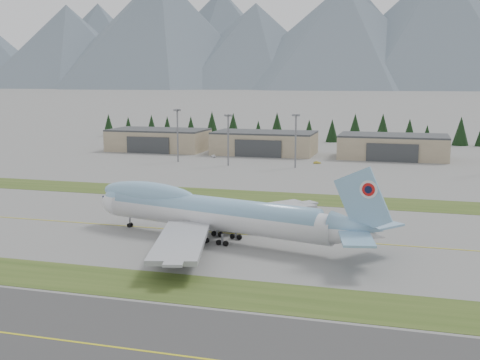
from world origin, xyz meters
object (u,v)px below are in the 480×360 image
(hangar_right, at_px, (393,146))
(service_vehicle_a, at_px, (214,157))
(service_vehicle_c, at_px, (421,162))
(hangar_left, at_px, (159,140))
(service_vehicle_b, at_px, (317,164))
(hangar_center, at_px, (265,143))
(boeing_747_freighter, at_px, (213,212))

(hangar_right, distance_m, service_vehicle_a, 81.96)
(service_vehicle_c, bearing_deg, hangar_right, 142.90)
(hangar_left, relative_size, service_vehicle_b, 14.81)
(hangar_right, relative_size, service_vehicle_b, 14.81)
(hangar_center, xyz_separation_m, service_vehicle_a, (-19.55, -18.98, -5.39))
(hangar_center, height_order, service_vehicle_a, hangar_center)
(hangar_left, bearing_deg, service_vehicle_c, -4.80)
(service_vehicle_b, bearing_deg, service_vehicle_a, 66.93)
(boeing_747_freighter, height_order, service_vehicle_c, boeing_747_freighter)
(service_vehicle_a, relative_size, service_vehicle_b, 1.14)
(service_vehicle_a, bearing_deg, hangar_right, -19.00)
(boeing_747_freighter, height_order, hangar_right, boeing_747_freighter)
(hangar_center, relative_size, service_vehicle_c, 12.18)
(service_vehicle_b, bearing_deg, hangar_center, 33.79)
(hangar_right, bearing_deg, service_vehicle_c, -40.71)
(boeing_747_freighter, bearing_deg, hangar_right, 91.45)
(hangar_left, distance_m, hangar_right, 115.00)
(service_vehicle_b, distance_m, service_vehicle_c, 45.95)
(hangar_right, height_order, service_vehicle_b, hangar_right)
(hangar_left, height_order, hangar_center, same)
(hangar_right, xyz_separation_m, service_vehicle_c, (12.44, -10.70, -5.39))
(hangar_left, xyz_separation_m, hangar_right, (115.00, 0.00, 0.00))
(service_vehicle_a, xyz_separation_m, service_vehicle_b, (49.08, -8.16, 0.00))
(service_vehicle_b, height_order, service_vehicle_c, service_vehicle_c)
(hangar_right, distance_m, service_vehicle_b, 41.16)
(boeing_747_freighter, distance_m, service_vehicle_a, 144.67)
(service_vehicle_b, relative_size, service_vehicle_c, 0.82)
(service_vehicle_a, bearing_deg, hangar_left, 119.41)
(hangar_left, bearing_deg, service_vehicle_b, -17.80)
(hangar_center, distance_m, service_vehicle_b, 40.47)
(boeing_747_freighter, relative_size, service_vehicle_a, 19.82)
(hangar_left, xyz_separation_m, service_vehicle_b, (84.53, -27.14, -5.39))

